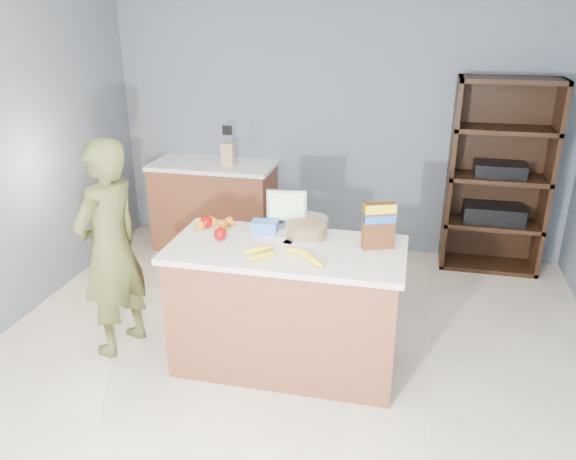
% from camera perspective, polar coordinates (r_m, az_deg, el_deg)
% --- Properties ---
extents(floor, '(4.50, 5.00, 0.02)m').
position_cam_1_polar(floor, '(3.90, -1.19, -15.70)').
color(floor, beige).
rests_on(floor, ground).
extents(walls, '(4.52, 5.02, 2.51)m').
position_cam_1_polar(walls, '(3.18, -1.42, 8.66)').
color(walls, slate).
rests_on(walls, ground).
extents(counter_peninsula, '(1.56, 0.76, 0.90)m').
position_cam_1_polar(counter_peninsula, '(3.91, -0.16, -8.25)').
color(counter_peninsula, brown).
rests_on(counter_peninsula, ground).
extents(back_cabinet, '(1.24, 0.62, 0.90)m').
position_cam_1_polar(back_cabinet, '(5.88, -7.42, 2.53)').
color(back_cabinet, brown).
rests_on(back_cabinet, ground).
extents(shelving_unit, '(0.90, 0.40, 1.80)m').
position_cam_1_polar(shelving_unit, '(5.61, 20.48, 4.80)').
color(shelving_unit, black).
rests_on(shelving_unit, ground).
extents(person, '(0.51, 0.65, 1.58)m').
position_cam_1_polar(person, '(4.12, -17.61, -1.87)').
color(person, '#4C4F25').
rests_on(person, ground).
extents(knife_block, '(0.12, 0.10, 0.31)m').
position_cam_1_polar(knife_block, '(5.64, -6.12, 7.77)').
color(knife_block, tan).
rests_on(knife_block, back_cabinet).
extents(envelopes, '(0.39, 0.16, 0.00)m').
position_cam_1_polar(envelopes, '(3.77, 0.05, -1.19)').
color(envelopes, white).
rests_on(envelopes, counter_peninsula).
extents(bananas, '(0.56, 0.26, 0.05)m').
position_cam_1_polar(bananas, '(3.52, -0.47, -2.50)').
color(bananas, yellow).
rests_on(bananas, counter_peninsula).
extents(apples, '(0.26, 0.29, 0.09)m').
position_cam_1_polar(apples, '(3.92, -7.63, 0.23)').
color(apples, '#8D0605').
rests_on(apples, counter_peninsula).
extents(oranges, '(0.25, 0.19, 0.07)m').
position_cam_1_polar(oranges, '(4.04, -7.46, 0.74)').
color(oranges, orange).
rests_on(oranges, counter_peninsula).
extents(blue_carton, '(0.19, 0.13, 0.08)m').
position_cam_1_polar(blue_carton, '(3.92, -2.38, 0.36)').
color(blue_carton, blue).
rests_on(blue_carton, counter_peninsula).
extents(salad_bowl, '(0.30, 0.30, 0.13)m').
position_cam_1_polar(salad_bowl, '(3.84, 1.89, 0.18)').
color(salad_bowl, '#267219').
rests_on(salad_bowl, counter_peninsula).
extents(tv, '(0.28, 0.12, 0.28)m').
position_cam_1_polar(tv, '(3.95, -0.13, 2.37)').
color(tv, silver).
rests_on(tv, counter_peninsula).
extents(cereal_box, '(0.22, 0.15, 0.31)m').
position_cam_1_polar(cereal_box, '(3.66, 9.20, 0.78)').
color(cereal_box, '#592B14').
rests_on(cereal_box, counter_peninsula).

